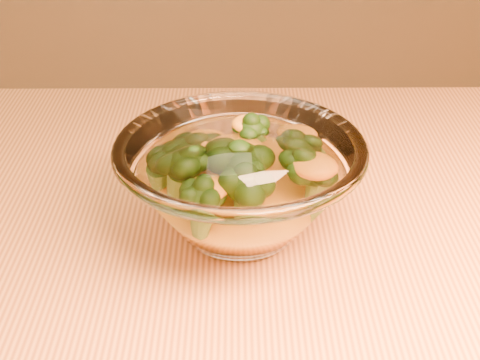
# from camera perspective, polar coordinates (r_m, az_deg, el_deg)

# --- Properties ---
(glass_bowl) EXTENTS (0.20, 0.20, 0.09)m
(glass_bowl) POSITION_cam_1_polar(r_m,az_deg,el_deg) (0.55, -0.00, -0.39)
(glass_bowl) COLOR white
(glass_bowl) RESTS_ON table
(cheese_sauce) EXTENTS (0.10, 0.10, 0.03)m
(cheese_sauce) POSITION_cam_1_polar(r_m,az_deg,el_deg) (0.56, -0.00, -2.05)
(cheese_sauce) COLOR orange
(cheese_sauce) RESTS_ON glass_bowl
(broccoli_heap) EXTENTS (0.14, 0.11, 0.07)m
(broccoli_heap) POSITION_cam_1_polar(r_m,az_deg,el_deg) (0.55, -0.04, 0.64)
(broccoli_heap) COLOR black
(broccoli_heap) RESTS_ON cheese_sauce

